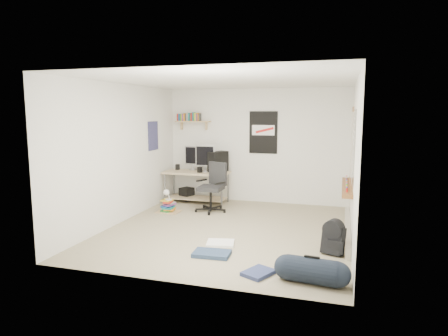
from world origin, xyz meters
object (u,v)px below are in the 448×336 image
(office_chair, at_px, (211,188))
(duffel_bag, at_px, (312,272))
(desk, at_px, (197,186))
(book_stack, at_px, (168,205))
(backpack, at_px, (333,240))

(office_chair, distance_m, duffel_bag, 3.67)
(desk, height_order, office_chair, office_chair)
(desk, bearing_deg, duffel_bag, -60.97)
(duffel_bag, relative_size, book_stack, 1.37)
(book_stack, bearing_deg, backpack, -25.21)
(book_stack, bearing_deg, office_chair, 20.15)
(duffel_bag, distance_m, book_stack, 3.99)
(book_stack, bearing_deg, duffel_bag, -40.78)
(backpack, xyz_separation_m, duffel_bag, (-0.22, -1.08, -0.06))
(desk, relative_size, office_chair, 1.44)
(office_chair, bearing_deg, backpack, -12.05)
(desk, distance_m, office_chair, 0.89)
(desk, xyz_separation_m, duffel_bag, (2.77, -3.58, -0.22))
(duffel_bag, xyz_separation_m, book_stack, (-3.02, 2.61, 0.01))
(office_chair, distance_m, backpack, 3.05)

